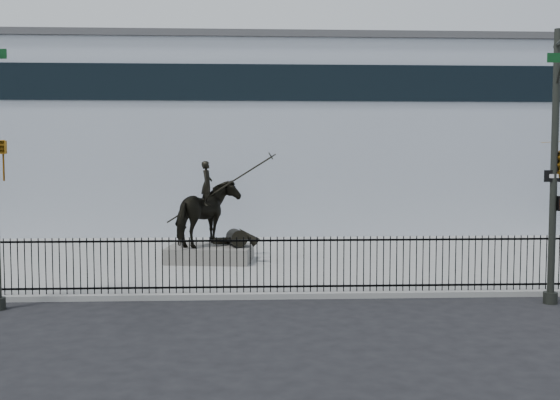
{
  "coord_description": "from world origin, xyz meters",
  "views": [
    {
      "loc": [
        -0.78,
        -16.12,
        3.85
      ],
      "look_at": [
        0.28,
        6.0,
        2.3
      ],
      "focal_mm": 42.0,
      "sensor_mm": 36.0,
      "label": 1
    }
  ],
  "objects": [
    {
      "name": "ground",
      "position": [
        0.0,
        0.0,
        0.0
      ],
      "size": [
        120.0,
        120.0,
        0.0
      ],
      "primitive_type": "plane",
      "color": "black",
      "rests_on": "ground"
    },
    {
      "name": "statue_plinth",
      "position": [
        -2.13,
        6.41,
        0.42
      ],
      "size": [
        3.07,
        2.3,
        0.53
      ],
      "primitive_type": "cube",
      "rotation": [
        0.0,
        0.0,
        -0.13
      ],
      "color": "#63605B",
      "rests_on": "plaza"
    },
    {
      "name": "building",
      "position": [
        0.0,
        20.0,
        4.5
      ],
      "size": [
        44.0,
        14.0,
        9.0
      ],
      "primitive_type": "cube",
      "color": "silver",
      "rests_on": "ground"
    },
    {
      "name": "equestrian_statue",
      "position": [
        -2.07,
        6.4,
        1.8
      ],
      "size": [
        3.62,
        2.47,
        3.09
      ],
      "rotation": [
        0.0,
        0.0,
        -0.13
      ],
      "color": "black",
      "rests_on": "statue_plinth"
    },
    {
      "name": "plaza",
      "position": [
        0.0,
        7.0,
        0.07
      ],
      "size": [
        30.0,
        12.0,
        0.15
      ],
      "primitive_type": "cube",
      "color": "gray",
      "rests_on": "ground"
    },
    {
      "name": "picket_fence",
      "position": [
        0.0,
        1.25,
        0.9
      ],
      "size": [
        22.1,
        0.1,
        1.5
      ],
      "color": "black",
      "rests_on": "plaza"
    }
  ]
}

